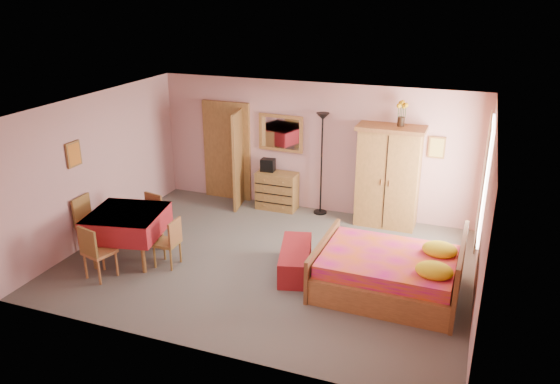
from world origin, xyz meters
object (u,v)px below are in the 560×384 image
at_px(chest_of_drawers, 277,191).
at_px(dining_table, 128,236).
at_px(chair_west, 93,224).
at_px(chair_east, 167,242).
at_px(chair_south, 99,251).
at_px(chair_north, 147,220).
at_px(stereo, 268,165).
at_px(sunflower_vase, 402,113).
at_px(wardrobe, 388,177).
at_px(floor_lamp, 321,165).
at_px(bench, 295,260).
at_px(bed, 388,262).
at_px(wall_mirror, 281,133).

xyz_separation_m(chest_of_drawers, dining_table, (-1.54, -2.93, 0.03)).
bearing_deg(chair_west, chair_east, 86.40).
height_order(chest_of_drawers, chair_south, chair_south).
xyz_separation_m(chest_of_drawers, chair_north, (-1.58, -2.30, 0.05)).
height_order(stereo, chair_south, stereo).
xyz_separation_m(sunflower_vase, chair_east, (-3.20, -2.93, -1.76)).
distance_m(stereo, chair_south, 3.94).
xyz_separation_m(chest_of_drawers, chair_west, (-2.30, -2.86, 0.09)).
height_order(wardrobe, sunflower_vase, sunflower_vase).
xyz_separation_m(stereo, chair_south, (-1.37, -3.66, -0.45)).
bearing_deg(floor_lamp, bench, -82.79).
distance_m(floor_lamp, chair_east, 3.50).
distance_m(chair_north, chair_east, 0.98).
xyz_separation_m(stereo, chair_west, (-2.09, -2.89, -0.43)).
distance_m(sunflower_vase, chair_south, 5.65).
relative_size(bench, chair_west, 1.29).
bearing_deg(chair_north, chair_west, 50.06).
bearing_deg(sunflower_vase, chair_west, -148.50).
bearing_deg(chair_east, bench, -76.18).
height_order(stereo, bed, stereo).
height_order(bench, chair_south, chair_south).
height_order(chest_of_drawers, floor_lamp, floor_lamp).
height_order(bed, chair_south, bed).
distance_m(floor_lamp, sunflower_vase, 1.87).
relative_size(chair_west, chair_east, 1.17).
bearing_deg(bed, wall_mirror, 136.31).
bearing_deg(dining_table, bed, 6.25).
bearing_deg(wall_mirror, floor_lamp, -5.29).
distance_m(wall_mirror, wardrobe, 2.32).
bearing_deg(bed, sunflower_vase, 98.34).
bearing_deg(bed, stereo, 140.37).
distance_m(bed, chair_east, 3.55).
bearing_deg(dining_table, chest_of_drawers, 62.37).
bearing_deg(chair_west, bench, 96.19).
distance_m(stereo, bed, 3.86).
height_order(stereo, floor_lamp, floor_lamp).
height_order(floor_lamp, chair_north, floor_lamp).
bearing_deg(chair_north, bench, -169.32).
bearing_deg(wall_mirror, wardrobe, -2.71).
bearing_deg(chest_of_drawers, chair_north, -124.35).
distance_m(wardrobe, bed, 2.54).
distance_m(chest_of_drawers, chair_east, 3.02).
xyz_separation_m(wall_mirror, bed, (2.70, -2.68, -1.06)).
distance_m(wardrobe, chair_west, 5.37).
height_order(stereo, chair_east, stereo).
height_order(sunflower_vase, bench, sunflower_vase).
xyz_separation_m(sunflower_vase, dining_table, (-3.92, -2.95, -1.75)).
xyz_separation_m(chair_west, chair_east, (1.49, -0.06, -0.07)).
distance_m(chair_south, chair_east, 1.05).
bearing_deg(sunflower_vase, chest_of_drawers, -179.60).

